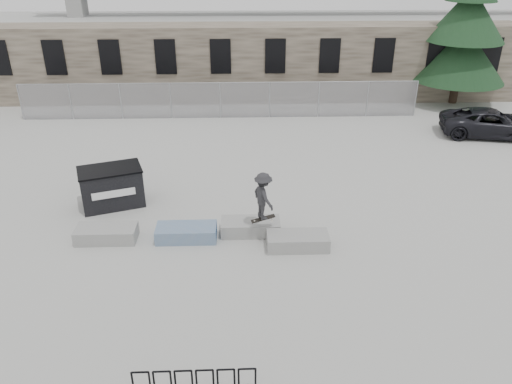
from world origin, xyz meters
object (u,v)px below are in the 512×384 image
planter_center_left (186,232)px  skateboarder (263,196)px  planter_far_left (106,233)px  dumpster (112,187)px  suv (491,123)px  planter_center_right (251,226)px  spruce_tree (466,26)px  planter_offset (298,240)px

planter_center_left → skateboarder: (2.56, -0.15, 1.39)m
planter_far_left → dumpster: size_ratio=0.77×
planter_center_left → suv: size_ratio=0.40×
planter_center_right → spruce_tree: bearing=49.4°
planter_center_right → suv: size_ratio=0.40×
planter_center_right → planter_far_left: bearing=-176.4°
dumpster → spruce_tree: spruce_tree is taller
planter_center_left → dumpster: bearing=139.7°
planter_center_right → planter_offset: same height
planter_center_left → dumpster: dumpster is taller
planter_offset → planter_center_right: bearing=148.0°
dumpster → spruce_tree: size_ratio=0.23×
planter_far_left → planter_center_left: bearing=-0.4°
planter_center_right → skateboarder: size_ratio=1.16×
planter_offset → spruce_tree: spruce_tree is taller
planter_offset → suv: suv is taller
planter_center_right → skateboarder: bearing=-49.4°
planter_offset → dumpster: dumpster is taller
planter_center_left → planter_offset: same height
planter_offset → suv: 14.84m
planter_offset → suv: bearing=42.6°
planter_far_left → dumpster: (-0.33, 2.52, 0.49)m
planter_offset → dumpster: size_ratio=0.77×
planter_center_left → suv: bearing=32.9°
planter_center_left → skateboarder: size_ratio=1.16×
planter_offset → dumpster: bearing=154.5°
planter_offset → skateboarder: 1.84m
skateboarder → spruce_tree: bearing=-66.2°
dumpster → spruce_tree: (17.96, 12.73, 3.78)m
planter_center_right → planter_offset: bearing=-32.0°
planter_center_left → spruce_tree: 21.80m
planter_offset → skateboarder: skateboarder is taller
planter_far_left → skateboarder: skateboarder is taller
planter_offset → spruce_tree: 19.97m
spruce_tree → skateboarder: bearing=-128.8°
spruce_tree → suv: (-0.39, -5.85, -3.84)m
planter_far_left → planter_center_left: size_ratio=1.00×
dumpster → skateboarder: size_ratio=1.49×
planter_center_left → planter_center_right: size_ratio=1.00×
spruce_tree → skateboarder: size_ratio=6.64×
planter_center_left → spruce_tree: bearing=45.6°
skateboarder → planter_offset: bearing=-140.5°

